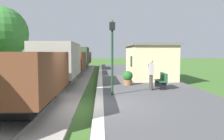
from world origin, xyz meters
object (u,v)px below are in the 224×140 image
object	(u,v)px
freight_train	(71,61)
station_hut	(149,61)
potted_planter	(128,78)
lamp_post_near	(112,43)
person_waiting	(151,73)
tree_trackside_far	(1,33)
bench_near_hut	(162,80)

from	to	relation	value
freight_train	station_hut	bearing A→B (deg)	-27.74
station_hut	potted_planter	distance (m)	4.52
freight_train	lamp_post_near	xyz separation A→B (m)	(3.44, -10.78, 1.28)
station_hut	freight_train	bearing A→B (deg)	152.26
person_waiting	lamp_post_near	xyz separation A→B (m)	(-2.25, -1.38, 1.62)
potted_planter	tree_trackside_far	size ratio (longest dim) A/B	0.16
freight_train	lamp_post_near	size ratio (longest dim) A/B	8.81
station_hut	tree_trackside_far	world-z (taller)	tree_trackside_far
freight_train	station_hut	xyz separation A→B (m)	(6.80, -3.58, 0.13)
freight_train	person_waiting	distance (m)	10.99
station_hut	potted_planter	size ratio (longest dim) A/B	6.33
freight_train	potted_planter	distance (m)	8.77
lamp_post_near	potted_planter	bearing A→B (deg)	70.80
freight_train	bench_near_hut	bearing A→B (deg)	-53.75
tree_trackside_far	lamp_post_near	bearing A→B (deg)	-39.55
freight_train	lamp_post_near	distance (m)	11.39
bench_near_hut	potted_planter	bearing A→B (deg)	143.17
bench_near_hut	person_waiting	xyz separation A→B (m)	(-0.77, -0.60, 0.46)
bench_near_hut	tree_trackside_far	distance (m)	12.59
freight_train	bench_near_hut	xyz separation A→B (m)	(6.45, -8.80, -0.80)
bench_near_hut	person_waiting	size ratio (longest dim) A/B	0.88
bench_near_hut	potted_planter	distance (m)	2.30
bench_near_hut	freight_train	bearing A→B (deg)	126.25
freight_train	person_waiting	world-z (taller)	freight_train
bench_near_hut	potted_planter	world-z (taller)	potted_planter
bench_near_hut	lamp_post_near	size ratio (longest dim) A/B	0.41
freight_train	potted_planter	xyz separation A→B (m)	(4.61, -7.42, -0.80)
freight_train	tree_trackside_far	bearing A→B (deg)	-139.96
potted_planter	tree_trackside_far	distance (m)	10.45
potted_planter	lamp_post_near	xyz separation A→B (m)	(-1.17, -3.36, 2.08)
bench_near_hut	lamp_post_near	world-z (taller)	lamp_post_near
station_hut	potted_planter	world-z (taller)	station_hut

